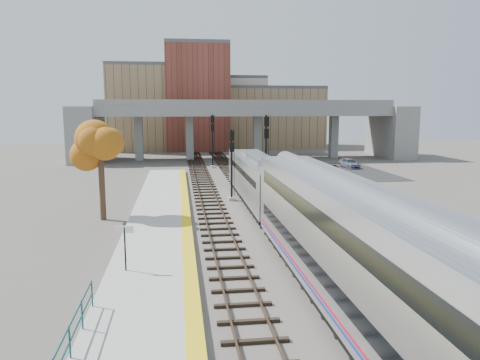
{
  "coord_description": "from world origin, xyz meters",
  "views": [
    {
      "loc": [
        -5.79,
        -30.69,
        8.4
      ],
      "look_at": [
        -0.86,
        6.71,
        2.5
      ],
      "focal_mm": 35.0,
      "sensor_mm": 36.0,
      "label": 1
    }
  ],
  "objects": [
    {
      "name": "tree",
      "position": [
        -11.51,
        4.69,
        5.33
      ],
      "size": [
        3.6,
        3.6,
        7.18
      ],
      "color": "#382619",
      "rests_on": "ground"
    },
    {
      "name": "car_a",
      "position": [
        12.1,
        23.13,
        0.61
      ],
      "size": [
        2.37,
        3.58,
        1.13
      ],
      "primitive_type": "imported",
      "rotation": [
        0.0,
        0.0,
        0.34
      ],
      "color": "#99999E",
      "rests_on": "parking_lot"
    },
    {
      "name": "signal_mast_mid",
      "position": [
        3.0,
        15.82,
        3.88
      ],
      "size": [
        0.6,
        0.64,
        7.61
      ],
      "color": "#9E9E99",
      "rests_on": "ground"
    },
    {
      "name": "platform",
      "position": [
        -7.25,
        0.0,
        0.17
      ],
      "size": [
        4.5,
        60.0,
        0.35
      ],
      "primitive_type": "cube",
      "color": "#9E9E99",
      "rests_on": "ground"
    },
    {
      "name": "buildings_far",
      "position": [
        1.26,
        66.57,
        7.88
      ],
      "size": [
        43.0,
        21.0,
        20.6
      ],
      "color": "#8E7752",
      "rests_on": "ground"
    },
    {
      "name": "ground",
      "position": [
        0.0,
        0.0,
        0.0
      ],
      "size": [
        160.0,
        160.0,
        0.0
      ],
      "primitive_type": "plane",
      "color": "#47423D",
      "rests_on": "ground"
    },
    {
      "name": "signal_mast_near",
      "position": [
        -1.1,
        10.61,
        3.08
      ],
      "size": [
        0.6,
        0.64,
        6.44
      ],
      "color": "#9E9E99",
      "rests_on": "ground"
    },
    {
      "name": "overpass",
      "position": [
        4.92,
        45.0,
        5.81
      ],
      "size": [
        54.0,
        12.0,
        9.5
      ],
      "color": "slate",
      "rests_on": "ground"
    },
    {
      "name": "yellow_strip",
      "position": [
        -5.35,
        0.0,
        0.35
      ],
      "size": [
        0.7,
        60.0,
        0.01
      ],
      "primitive_type": "cube",
      "color": "yellow",
      "rests_on": "platform"
    },
    {
      "name": "car_c",
      "position": [
        17.76,
        31.37,
        0.65
      ],
      "size": [
        2.15,
        4.38,
        1.23
      ],
      "primitive_type": "imported",
      "rotation": [
        0.0,
        0.0,
        0.11
      ],
      "color": "#99999E",
      "rests_on": "parking_lot"
    },
    {
      "name": "car_b",
      "position": [
        13.21,
        25.25,
        0.6
      ],
      "size": [
        2.49,
        3.62,
        1.13
      ],
      "primitive_type": "imported",
      "rotation": [
        0.0,
        0.0,
        0.42
      ],
      "color": "#99999E",
      "rests_on": "parking_lot"
    },
    {
      "name": "tracks",
      "position": [
        0.93,
        12.5,
        0.08
      ],
      "size": [
        10.7,
        95.0,
        0.25
      ],
      "color": "black",
      "rests_on": "ground"
    },
    {
      "name": "parking_lot",
      "position": [
        14.0,
        28.0,
        0.02
      ],
      "size": [
        14.0,
        18.0,
        0.04
      ],
      "primitive_type": "cube",
      "color": "black",
      "rests_on": "ground"
    },
    {
      "name": "coach",
      "position": [
        1.0,
        -13.61,
        2.8
      ],
      "size": [
        3.03,
        25.0,
        5.0
      ],
      "color": "#A8AAB2",
      "rests_on": "ground"
    },
    {
      "name": "station_sign",
      "position": [
        -8.51,
        -7.83,
        1.98
      ],
      "size": [
        0.9,
        0.17,
        2.27
      ],
      "rotation": [
        0.0,
        0.0,
        -0.13
      ],
      "color": "black",
      "rests_on": "platform"
    },
    {
      "name": "locomotive",
      "position": [
        1.0,
        9.0,
        2.28
      ],
      "size": [
        3.02,
        19.05,
        4.1
      ],
      "color": "#A8AAB2",
      "rests_on": "ground"
    },
    {
      "name": "signal_mast_far",
      "position": [
        -1.1,
        34.02,
        3.72
      ],
      "size": [
        0.6,
        0.64,
        7.37
      ],
      "color": "#9E9E99",
      "rests_on": "ground"
    }
  ]
}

